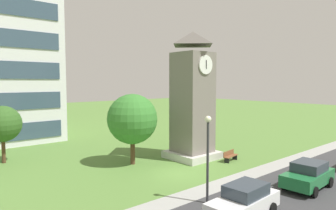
{
  "coord_description": "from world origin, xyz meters",
  "views": [
    {
      "loc": [
        -15.08,
        -16.15,
        6.79
      ],
      "look_at": [
        1.99,
        3.55,
        4.79
      ],
      "focal_mm": 32.35,
      "sensor_mm": 36.0,
      "label": 1
    }
  ],
  "objects_px": {
    "clock_tower": "(192,102)",
    "parked_car_white": "(244,201)",
    "street_lamp": "(208,148)",
    "tree_by_building": "(132,119)",
    "tree_streetside": "(2,124)",
    "park_bench": "(230,156)",
    "parked_car_green": "(308,175)"
  },
  "relations": [
    {
      "from": "tree_by_building",
      "to": "clock_tower",
      "type": "bearing_deg",
      "value": -19.0
    },
    {
      "from": "park_bench",
      "to": "tree_streetside",
      "type": "height_order",
      "value": "tree_streetside"
    },
    {
      "from": "tree_by_building",
      "to": "park_bench",
      "type": "bearing_deg",
      "value": -34.22
    },
    {
      "from": "tree_by_building",
      "to": "tree_streetside",
      "type": "relative_size",
      "value": 1.21
    },
    {
      "from": "clock_tower",
      "to": "street_lamp",
      "type": "height_order",
      "value": "clock_tower"
    },
    {
      "from": "street_lamp",
      "to": "parked_car_green",
      "type": "xyz_separation_m",
      "value": [
        6.66,
        -2.61,
        -2.27
      ]
    },
    {
      "from": "parked_car_white",
      "to": "parked_car_green",
      "type": "height_order",
      "value": "same"
    },
    {
      "from": "park_bench",
      "to": "street_lamp",
      "type": "xyz_separation_m",
      "value": [
        -8.29,
        -4.77,
        2.67
      ]
    },
    {
      "from": "street_lamp",
      "to": "tree_streetside",
      "type": "xyz_separation_m",
      "value": [
        -6.56,
        16.83,
        0.16
      ]
    },
    {
      "from": "tree_streetside",
      "to": "parked_car_white",
      "type": "height_order",
      "value": "tree_streetside"
    },
    {
      "from": "street_lamp",
      "to": "tree_by_building",
      "type": "xyz_separation_m",
      "value": [
        1.41,
        9.45,
        0.62
      ]
    },
    {
      "from": "parked_car_white",
      "to": "clock_tower",
      "type": "bearing_deg",
      "value": 56.86
    },
    {
      "from": "tree_by_building",
      "to": "parked_car_white",
      "type": "distance_m",
      "value": 12.31
    },
    {
      "from": "clock_tower",
      "to": "tree_streetside",
      "type": "bearing_deg",
      "value": 145.1
    },
    {
      "from": "street_lamp",
      "to": "park_bench",
      "type": "bearing_deg",
      "value": 29.91
    },
    {
      "from": "clock_tower",
      "to": "tree_streetside",
      "type": "relative_size",
      "value": 2.31
    },
    {
      "from": "clock_tower",
      "to": "parked_car_white",
      "type": "xyz_separation_m",
      "value": [
        -6.59,
        -10.1,
        -4.15
      ]
    },
    {
      "from": "clock_tower",
      "to": "tree_by_building",
      "type": "relative_size",
      "value": 1.91
    },
    {
      "from": "park_bench",
      "to": "clock_tower",
      "type": "bearing_deg",
      "value": 120.42
    },
    {
      "from": "clock_tower",
      "to": "parked_car_white",
      "type": "bearing_deg",
      "value": -123.14
    },
    {
      "from": "street_lamp",
      "to": "tree_by_building",
      "type": "bearing_deg",
      "value": 81.53
    },
    {
      "from": "parked_car_white",
      "to": "parked_car_green",
      "type": "distance_m",
      "value": 6.66
    },
    {
      "from": "park_bench",
      "to": "tree_streetside",
      "type": "relative_size",
      "value": 0.38
    },
    {
      "from": "street_lamp",
      "to": "tree_by_building",
      "type": "distance_m",
      "value": 9.57
    },
    {
      "from": "clock_tower",
      "to": "parked_car_green",
      "type": "distance_m",
      "value": 11.08
    },
    {
      "from": "park_bench",
      "to": "parked_car_green",
      "type": "xyz_separation_m",
      "value": [
        -1.63,
        -7.38,
        0.4
      ]
    },
    {
      "from": "park_bench",
      "to": "parked_car_green",
      "type": "distance_m",
      "value": 7.56
    },
    {
      "from": "tree_streetside",
      "to": "park_bench",
      "type": "bearing_deg",
      "value": -39.1
    },
    {
      "from": "street_lamp",
      "to": "parked_car_white",
      "type": "height_order",
      "value": "street_lamp"
    },
    {
      "from": "clock_tower",
      "to": "street_lamp",
      "type": "distance_m",
      "value": 10.28
    },
    {
      "from": "clock_tower",
      "to": "tree_streetside",
      "type": "xyz_separation_m",
      "value": [
        -13.15,
        9.17,
        -1.72
      ]
    },
    {
      "from": "park_bench",
      "to": "parked_car_white",
      "type": "height_order",
      "value": "parked_car_white"
    }
  ]
}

